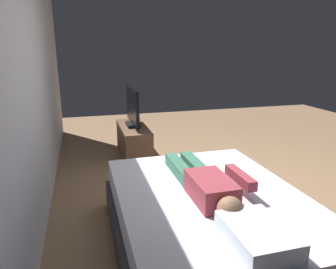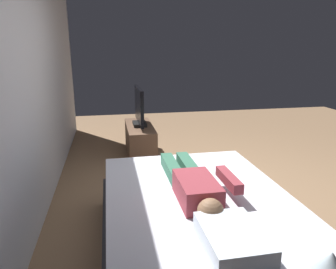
{
  "view_description": "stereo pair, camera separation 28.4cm",
  "coord_description": "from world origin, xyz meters",
  "views": [
    {
      "loc": [
        -2.95,
        1.5,
        1.67
      ],
      "look_at": [
        0.44,
        0.56,
        0.69
      ],
      "focal_mm": 33.35,
      "sensor_mm": 36.0,
      "label": 1
    },
    {
      "loc": [
        -3.02,
        1.22,
        1.67
      ],
      "look_at": [
        0.44,
        0.56,
        0.69
      ],
      "focal_mm": 33.35,
      "sensor_mm": 36.0,
      "label": 2
    }
  ],
  "objects": [
    {
      "name": "bed",
      "position": [
        -0.83,
        0.56,
        0.26
      ],
      "size": [
        2.04,
        1.53,
        0.54
      ],
      "color": "#333338",
      "rests_on": "ground"
    },
    {
      "name": "tv_stand",
      "position": [
        1.72,
        0.76,
        0.25
      ],
      "size": [
        1.1,
        0.4,
        0.5
      ],
      "primitive_type": "cube",
      "color": "brown",
      "rests_on": "ground"
    },
    {
      "name": "pillow",
      "position": [
        -1.53,
        0.56,
        0.6
      ],
      "size": [
        0.48,
        0.34,
        0.12
      ],
      "primitive_type": "cube",
      "color": "white",
      "rests_on": "bed"
    },
    {
      "name": "remote",
      "position": [
        -0.65,
        0.18,
        0.55
      ],
      "size": [
        0.15,
        0.04,
        0.02
      ],
      "primitive_type": "cube",
      "color": "black",
      "rests_on": "bed"
    },
    {
      "name": "back_wall",
      "position": [
        0.4,
        1.96,
        1.4
      ],
      "size": [
        6.4,
        0.1,
        2.8
      ],
      "primitive_type": "cube",
      "color": "silver",
      "rests_on": "ground"
    },
    {
      "name": "person",
      "position": [
        -0.8,
        0.59,
        0.62
      ],
      "size": [
        1.26,
        0.46,
        0.18
      ],
      "color": "#993842",
      "rests_on": "bed"
    },
    {
      "name": "tv",
      "position": [
        1.72,
        0.76,
        0.78
      ],
      "size": [
        0.88,
        0.2,
        0.59
      ],
      "color": "black",
      "rests_on": "tv_stand"
    },
    {
      "name": "ground_plane",
      "position": [
        0.0,
        0.0,
        0.0
      ],
      "size": [
        10.0,
        10.0,
        0.0
      ],
      "primitive_type": "plane",
      "color": "#8C6B4C"
    }
  ]
}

